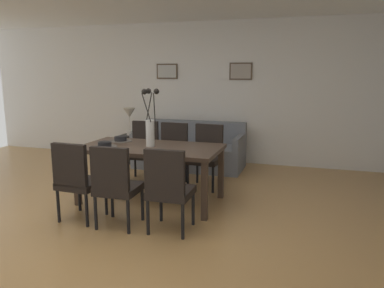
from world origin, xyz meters
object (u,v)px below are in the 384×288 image
at_px(framed_picture_left, 167,71).
at_px(framed_picture_center, 241,71).
at_px(dining_chair_far_left, 115,183).
at_px(dining_chair_far_right, 172,150).
at_px(dining_table, 151,152).
at_px(dining_chair_mid_right, 207,153).
at_px(table_lamp, 129,115).
at_px(dining_chair_near_right, 143,148).
at_px(dining_chair_mid_left, 168,186).
at_px(bowl_near_left, 105,144).
at_px(sofa, 190,151).
at_px(bowl_near_right, 121,138).
at_px(side_table, 130,149).
at_px(centerpiece_vase, 150,124).
at_px(dining_chair_near_left, 77,178).

relative_size(framed_picture_left, framed_picture_center, 1.02).
bearing_deg(framed_picture_left, dining_chair_far_left, -78.33).
bearing_deg(dining_chair_far_right, dining_table, -88.34).
bearing_deg(dining_chair_mid_right, table_lamp, 149.56).
height_order(dining_chair_far_right, framed_picture_left, framed_picture_left).
bearing_deg(framed_picture_center, dining_chair_near_right, -128.30).
height_order(dining_table, dining_chair_mid_left, dining_chair_mid_left).
xyz_separation_m(dining_chair_mid_left, framed_picture_center, (0.14, 3.31, 1.18)).
xyz_separation_m(bowl_near_left, sofa, (0.47, 2.11, -0.50)).
xyz_separation_m(bowl_near_right, sofa, (0.47, 1.69, -0.50)).
distance_m(side_table, framed_picture_center, 2.50).
distance_m(centerpiece_vase, side_table, 2.39).
bearing_deg(dining_chair_far_left, dining_chair_mid_left, 4.84).
height_order(dining_chair_far_right, dining_chair_mid_left, same).
distance_m(dining_table, bowl_near_left, 0.59).
bearing_deg(dining_chair_near_right, side_table, 126.29).
relative_size(dining_chair_near_right, sofa, 0.48).
relative_size(dining_chair_far_left, bowl_near_right, 5.41).
bearing_deg(bowl_near_right, framed_picture_center, 60.92).
xyz_separation_m(dining_chair_near_left, dining_chair_mid_right, (1.04, 1.71, 0.00)).
xyz_separation_m(centerpiece_vase, bowl_near_left, (-0.54, -0.21, -0.24)).
relative_size(bowl_near_right, framed_picture_left, 0.40).
distance_m(dining_chair_far_left, bowl_near_right, 1.26).
xyz_separation_m(dining_chair_near_right, bowl_near_right, (-0.02, -0.69, 0.27)).
xyz_separation_m(side_table, framed_picture_left, (0.54, 0.57, 1.44)).
height_order(dining_table, dining_chair_far_left, dining_chair_far_left).
xyz_separation_m(dining_chair_far_left, framed_picture_left, (-0.69, 3.36, 1.18)).
distance_m(dining_chair_near_right, dining_chair_far_left, 1.87).
height_order(dining_chair_far_left, sofa, dining_chair_far_left).
xyz_separation_m(dining_chair_near_left, centerpiece_vase, (0.52, 0.86, 0.51)).
xyz_separation_m(dining_chair_mid_right, bowl_near_right, (-1.06, -0.64, 0.27)).
xyz_separation_m(dining_chair_near_right, bowl_near_left, (-0.02, -1.11, 0.27)).
relative_size(dining_chair_far_right, side_table, 1.77).
bearing_deg(dining_chair_far_left, sofa, 91.12).
relative_size(dining_chair_mid_left, bowl_near_left, 5.41).
relative_size(dining_table, dining_chair_mid_left, 1.96).
relative_size(dining_chair_mid_left, dining_chair_mid_right, 1.00).
xyz_separation_m(dining_chair_near_right, dining_chair_far_right, (0.50, -0.05, 0.00)).
bearing_deg(dining_chair_mid_left, framed_picture_center, 87.54).
distance_m(dining_chair_mid_left, dining_chair_mid_right, 1.70).
xyz_separation_m(table_lamp, framed_picture_center, (1.96, 0.57, 0.80)).
xyz_separation_m(dining_chair_near_right, dining_chair_mid_left, (1.09, -1.75, 0.00)).
bearing_deg(dining_chair_near_left, dining_chair_far_right, 73.73).
relative_size(dining_chair_near_right, framed_picture_center, 2.22).
distance_m(dining_chair_mid_left, bowl_near_right, 1.56).
distance_m(centerpiece_vase, bowl_near_right, 0.63).
height_order(centerpiece_vase, bowl_near_left, centerpiece_vase).
height_order(bowl_near_left, sofa, bowl_near_left).
height_order(bowl_near_left, framed_picture_left, framed_picture_left).
distance_m(dining_table, side_table, 2.31).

